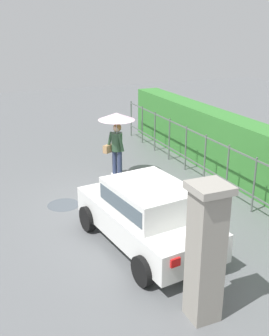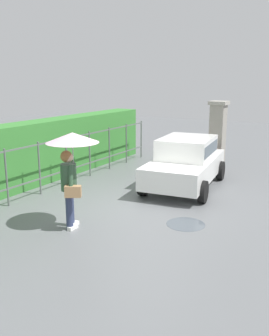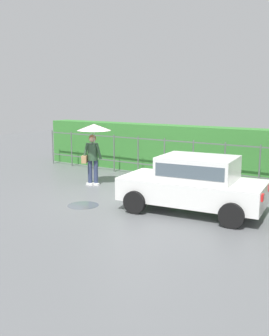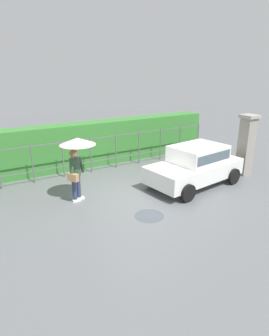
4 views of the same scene
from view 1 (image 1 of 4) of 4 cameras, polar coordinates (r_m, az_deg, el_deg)
name	(u,v)px [view 1 (image 1 of 4)]	position (r m, az deg, el deg)	size (l,w,h in m)	color
ground_plane	(117,204)	(11.29, -2.44, -5.00)	(40.00, 40.00, 0.00)	slate
car	(147,212)	(8.99, 1.76, -6.16)	(3.90, 2.24, 1.48)	white
pedestrian	(116,128)	(12.67, -2.52, 5.60)	(1.13, 1.13, 2.10)	#2D3856
gate_pillar	(206,252)	(6.82, 9.80, -11.43)	(0.60, 0.60, 2.42)	gray
fence_section	(205,156)	(12.70, 9.72, 1.61)	(11.67, 0.05, 1.50)	#59605B
hedge_row	(232,149)	(13.21, 13.39, 2.64)	(12.62, 0.90, 1.90)	#387F33
puddle_near	(64,205)	(11.40, -9.78, -5.03)	(0.87, 0.87, 0.00)	#4C545B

